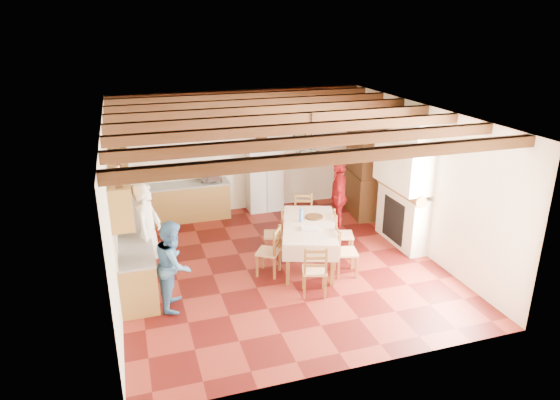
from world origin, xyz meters
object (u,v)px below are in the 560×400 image
Objects in this scene: chair_right_far at (343,234)px; chair_end_near at (315,269)px; refrigerator at (263,176)px; dining_table at (309,228)px; chair_end_far at (304,217)px; chair_left_near at (268,251)px; chair_right_near at (346,251)px; microwave at (211,176)px; chair_left_far at (274,234)px; person_woman_blue at (174,265)px; person_woman_red at (339,196)px; person_man at (148,233)px; hutch at (363,168)px.

chair_end_near is (-1.09, -1.22, 0.00)m from chair_right_far.
refrigerator is 0.79× the size of dining_table.
chair_right_far is 1.21m from chair_end_far.
chair_right_far is at bearing 132.89° from chair_left_near.
chair_right_near is 0.96m from chair_end_near.
microwave is at bearing -59.01° from chair_end_near.
dining_table is 2.25× the size of chair_left_far.
dining_table is at bearing -90.27° from chair_end_far.
chair_end_near is at bearing -105.94° from dining_table.
person_woman_blue is at bearing -38.53° from chair_left_near.
person_woman_red is (2.10, 1.53, 0.34)m from chair_left_near.
microwave is at bearing -8.74° from person_man.
chair_right_far is 0.59× the size of person_woman_red.
hutch is at bearing -19.13° from chair_right_near.
chair_right_near and chair_right_far have the same top height.
chair_end_far is 0.63× the size of person_woman_blue.
chair_end_far is at bearing 17.39° from chair_right_near.
chair_right_far is (1.65, 0.28, 0.00)m from chair_left_near.
hutch is at bearing -5.56° from microwave.
refrigerator reaches higher than chair_right_near.
chair_end_near is (-2.50, -3.23, -0.71)m from hutch.
chair_left_far is 1.12m from chair_end_far.
chair_left_far is at bearing -65.05° from chair_end_near.
chair_left_near is 3.30m from microwave.
person_man is 3.22m from microwave.
microwave is (-0.47, 3.22, 0.55)m from chair_left_near.
person_woman_red reaches higher than chair_right_far.
microwave is (1.65, 2.76, 0.09)m from person_man.
chair_end_far is (0.89, 0.68, 0.00)m from chair_left_far.
chair_right_near is 3.65m from person_man.
person_man is at bearing 174.61° from dining_table.
refrigerator is 4.18m from person_man.
microwave is at bearing 39.19° from chair_right_near.
chair_right_far is at bearing -76.01° from refrigerator.
chair_right_near is at bearing 57.43° from chair_left_far.
person_man is 1.23× the size of person_woman_blue.
person_man is at bearing -51.77° from person_woman_red.
dining_table is at bearing -17.94° from person_woman_red.
chair_right_near is (0.53, -3.83, -0.38)m from refrigerator.
chair_right_far is 1.00× the size of chair_end_near.
person_woman_red reaches higher than chair_left_near.
chair_left_near and chair_end_far have the same top height.
person_woman_red reaches higher than dining_table.
person_woman_blue reaches higher than dining_table.
chair_left_near is at bearing -104.63° from refrigerator.
person_man is (-2.98, -2.92, 0.09)m from refrigerator.
refrigerator is 3.51m from chair_left_near.
chair_end_near is (0.23, -1.67, 0.00)m from chair_left_far.
chair_right_far and chair_end_far have the same top height.
chair_right_near is at bearing 4.34° from person_woman_red.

